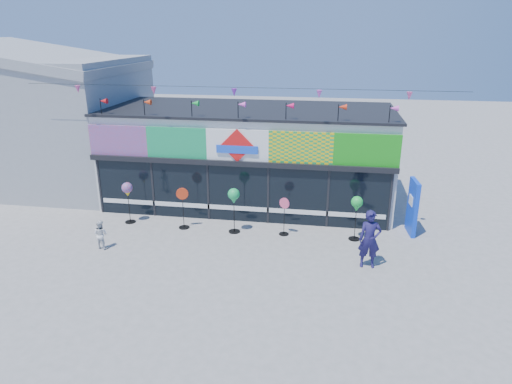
% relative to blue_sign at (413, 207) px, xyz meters
% --- Properties ---
extents(ground, '(80.00, 80.00, 0.00)m').
position_rel_blue_sign_xyz_m(ground, '(-6.61, -3.32, -1.04)').
color(ground, gray).
rests_on(ground, ground).
extents(kite_shop, '(16.00, 5.70, 5.31)m').
position_rel_blue_sign_xyz_m(kite_shop, '(-6.61, 2.62, 1.01)').
color(kite_shop, white).
rests_on(kite_shop, ground).
extents(neighbour_building, '(8.18, 7.20, 6.87)m').
position_rel_blue_sign_xyz_m(neighbour_building, '(-16.61, 3.68, 2.16)').
color(neighbour_building, '#929497').
rests_on(neighbour_building, ground).
extents(blue_sign, '(0.25, 1.04, 2.07)m').
position_rel_blue_sign_xyz_m(blue_sign, '(0.00, 0.00, 0.00)').
color(blue_sign, blue).
rests_on(blue_sign, ground).
extents(spinner_0, '(0.42, 0.42, 1.66)m').
position_rel_blue_sign_xyz_m(spinner_0, '(-10.82, -0.76, 0.29)').
color(spinner_0, black).
rests_on(spinner_0, ground).
extents(spinner_1, '(0.45, 0.41, 1.63)m').
position_rel_blue_sign_xyz_m(spinner_1, '(-8.54, -0.93, -0.18)').
color(spinner_1, black).
rests_on(spinner_1, ground).
extents(spinner_2, '(0.44, 0.44, 1.74)m').
position_rel_blue_sign_xyz_m(spinner_2, '(-6.54, -0.99, 0.35)').
color(spinner_2, black).
rests_on(spinner_2, ground).
extents(spinner_3, '(0.38, 0.37, 1.45)m').
position_rel_blue_sign_xyz_m(spinner_3, '(-4.67, -0.92, -0.27)').
color(spinner_3, black).
rests_on(spinner_3, ground).
extents(spinner_4, '(0.42, 0.42, 1.67)m').
position_rel_blue_sign_xyz_m(spinner_4, '(-2.09, -0.93, 0.29)').
color(spinner_4, black).
rests_on(spinner_4, ground).
extents(adult_man, '(0.72, 0.50, 1.91)m').
position_rel_blue_sign_xyz_m(adult_man, '(-1.75, -2.92, -0.08)').
color(adult_man, '#1C1748').
rests_on(adult_man, ground).
extents(child, '(0.56, 0.39, 1.04)m').
position_rel_blue_sign_xyz_m(child, '(-10.84, -3.07, -0.52)').
color(child, silver).
rests_on(child, ground).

